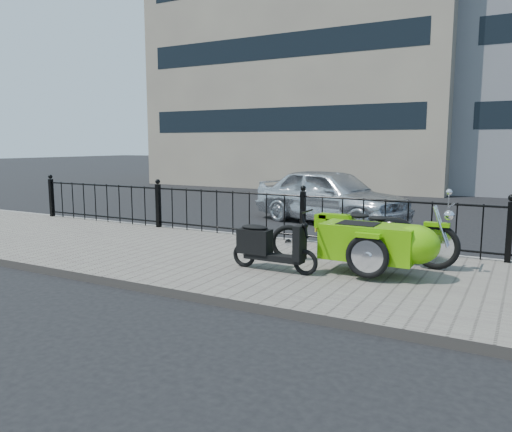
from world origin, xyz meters
The scene contains 9 objects.
ground centered at (0.00, 0.00, 0.00)m, with size 120.00×120.00×0.00m, color black.
sidewalk centered at (0.00, -0.50, 0.06)m, with size 30.00×3.80×0.12m, color #665E56.
curb centered at (0.00, 1.44, 0.06)m, with size 30.00×0.10×0.12m, color gray.
iron_fence centered at (0.00, 1.30, 0.59)m, with size 14.11×0.11×1.08m.
building_tan centered at (-6.00, 15.99, 6.00)m, with size 14.00×8.01×12.00m.
motorcycle_sidecar centered at (1.95, -0.33, 0.59)m, with size 2.28×1.48×0.98m.
scooter centered at (0.42, -0.94, 0.48)m, with size 1.38×0.40×0.93m.
spare_tire centered at (0.40, -0.21, 0.40)m, with size 0.57×0.57×0.08m, color black.
sedan_car centered at (-0.59, 4.40, 0.69)m, with size 1.63×4.05×1.38m, color silver.
Camera 1 is at (3.72, -7.32, 1.96)m, focal length 35.00 mm.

